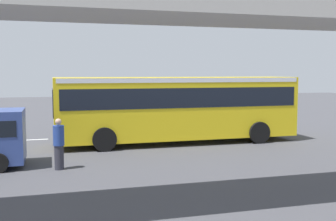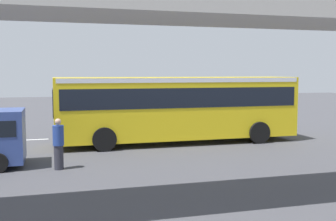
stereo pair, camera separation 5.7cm
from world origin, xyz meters
name	(u,v)px [view 1 (the left image)]	position (x,y,z in m)	size (l,w,h in m)	color
ground	(155,142)	(0.00, 0.00, 0.00)	(80.00, 80.00, 0.00)	#424247
city_bus	(177,104)	(-1.02, 0.36, 1.88)	(11.54, 2.85, 3.15)	yellow
pedestrian	(59,144)	(4.59, 4.53, 0.89)	(0.38, 0.38, 1.79)	#2D2D38
traffic_sign	(178,99)	(-2.13, -3.13, 1.89)	(0.08, 0.60, 2.80)	slate
lane_dash_leftmost	(245,131)	(-6.00, -2.41, 0.00)	(2.00, 0.20, 0.01)	silver
lane_dash_left	(179,133)	(-2.00, -2.41, 0.00)	(2.00, 0.20, 0.01)	silver
lane_dash_centre	(107,137)	(2.00, -2.41, 0.00)	(2.00, 0.20, 0.01)	silver
lane_dash_right	(27,140)	(6.00, -2.41, 0.00)	(2.00, 0.20, 0.01)	silver
pedestrian_overpass	(248,25)	(0.00, 9.63, 4.57)	(27.27, 2.60, 6.24)	#B2ADA5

